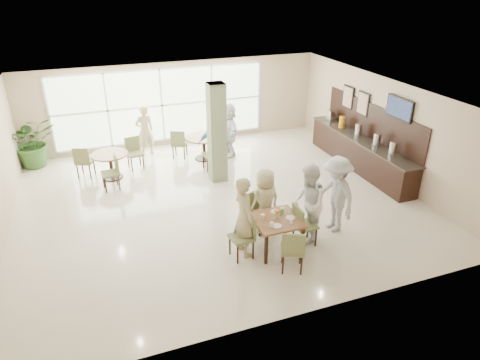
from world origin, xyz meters
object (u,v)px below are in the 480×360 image
object	(u,v)px
buffet_counter	(360,151)
teen_right	(308,204)
main_table	(277,223)
potted_plant	(32,142)
adult_a	(213,145)
adult_standing	(145,130)
adult_b	(228,130)
teen_standing	(336,194)
round_table_left	(110,160)
teen_far	(265,201)
teen_left	(244,217)
round_table_right	(204,141)

from	to	relation	value
buffet_counter	teen_right	size ratio (longest dim) A/B	2.60
main_table	potted_plant	distance (m)	8.35
adult_a	adult_standing	xyz separation A→B (m)	(-1.75, 1.81, 0.06)
potted_plant	adult_a	xyz separation A→B (m)	(5.09, -2.08, -0.02)
buffet_counter	adult_b	world-z (taller)	buffet_counter
buffet_counter	adult_standing	size ratio (longest dim) A/B	2.85
main_table	adult_standing	size ratio (longest dim) A/B	0.59
adult_a	teen_standing	bearing A→B (deg)	-48.77
buffet_counter	round_table_left	bearing A→B (deg)	165.39
round_table_left	teen_far	bearing A→B (deg)	-53.76
main_table	adult_b	world-z (taller)	adult_b
main_table	teen_far	size ratio (longest dim) A/B	0.63
potted_plant	teen_left	world-z (taller)	teen_left
potted_plant	adult_standing	distance (m)	3.36
main_table	teen_far	bearing A→B (deg)	85.86
round_table_right	main_table	bearing A→B (deg)	-89.15
teen_left	round_table_right	bearing A→B (deg)	-13.08
main_table	adult_standing	distance (m)	6.59
adult_a	main_table	bearing A→B (deg)	-69.13
main_table	teen_left	size ratio (longest dim) A/B	0.55
adult_a	adult_b	size ratio (longest dim) A/B	0.88
potted_plant	adult_standing	world-z (taller)	adult_standing
teen_left	adult_a	xyz separation A→B (m)	(0.68, 4.42, -0.12)
teen_standing	adult_a	bearing A→B (deg)	-163.59
teen_right	potted_plant	bearing A→B (deg)	-118.03
potted_plant	adult_b	bearing A→B (deg)	-11.79
teen_far	teen_right	distance (m)	0.98
teen_far	teen_right	bearing A→B (deg)	125.09
main_table	round_table_left	distance (m)	5.75
round_table_right	adult_standing	xyz separation A→B (m)	(-1.68, 0.99, 0.24)
buffet_counter	teen_standing	bearing A→B (deg)	-133.13
round_table_left	potted_plant	xyz separation A→B (m)	(-2.12, 1.70, 0.22)
round_table_left	adult_a	distance (m)	3.01
teen_far	adult_b	world-z (taller)	adult_b
round_table_right	buffet_counter	distance (m)	4.83
teen_far	teen_right	world-z (taller)	teen_right
teen_left	adult_standing	bearing A→B (deg)	3.27
adult_b	buffet_counter	bearing A→B (deg)	50.36
buffet_counter	adult_standing	xyz separation A→B (m)	(-5.92, 3.30, 0.27)
teen_standing	round_table_left	bearing A→B (deg)	-139.49
adult_a	round_table_right	bearing A→B (deg)	115.52
round_table_right	round_table_left	bearing A→B (deg)	-171.37
main_table	buffet_counter	size ratio (longest dim) A/B	0.21
teen_standing	adult_standing	bearing A→B (deg)	-155.29
buffet_counter	adult_a	distance (m)	4.44
teen_far	adult_a	distance (m)	3.77
potted_plant	teen_right	size ratio (longest dim) A/B	0.87
round_table_right	teen_standing	distance (m)	5.34
round_table_right	teen_left	distance (m)	5.28
main_table	potted_plant	xyz separation A→B (m)	(-5.10, 6.61, 0.12)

